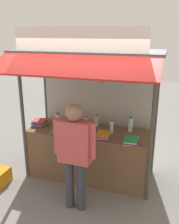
{
  "coord_description": "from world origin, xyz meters",
  "views": [
    {
      "loc": [
        1.26,
        -3.9,
        2.59
      ],
      "look_at": [
        0.0,
        0.0,
        1.26
      ],
      "focal_mm": 39.83,
      "sensor_mm": 36.0,
      "label": 1
    }
  ],
  "objects_px": {
    "magazine_stack_far_right": "(58,131)",
    "banana_bunch_rightmost": "(121,74)",
    "water_bottle_back_right": "(112,126)",
    "magazine_stack_right": "(103,135)",
    "water_bottle_far_left": "(58,120)",
    "water_bottle_front_left": "(96,121)",
    "banana_bunch_inner_right": "(60,74)",
    "banana_bunch_inner_left": "(102,78)",
    "banana_bunch_leftmost": "(137,77)",
    "water_bottle_mid_left": "(130,125)",
    "water_bottle_center": "(86,122)",
    "vendor_person": "(75,149)",
    "magazine_stack_rear_center": "(131,141)",
    "magazine_stack_back_left": "(40,122)"
  },
  "relations": [
    {
      "from": "banana_bunch_leftmost",
      "to": "magazine_stack_far_right",
      "type": "bearing_deg",
      "value": 171.36
    },
    {
      "from": "water_bottle_far_left",
      "to": "banana_bunch_leftmost",
      "type": "xyz_separation_m",
      "value": [
        1.46,
        -0.49,
        0.96
      ]
    },
    {
      "from": "water_bottle_front_left",
      "to": "banana_bunch_rightmost",
      "type": "distance_m",
      "value": 1.36
    },
    {
      "from": "water_bottle_back_right",
      "to": "magazine_stack_far_right",
      "type": "bearing_deg",
      "value": -159.34
    },
    {
      "from": "banana_bunch_leftmost",
      "to": "water_bottle_far_left",
      "type": "bearing_deg",
      "value": 161.56
    },
    {
      "from": "water_bottle_back_right",
      "to": "vendor_person",
      "type": "bearing_deg",
      "value": -108.0
    },
    {
      "from": "banana_bunch_rightmost",
      "to": "banana_bunch_leftmost",
      "type": "bearing_deg",
      "value": -0.44
    },
    {
      "from": "banana_bunch_inner_left",
      "to": "banana_bunch_leftmost",
      "type": "xyz_separation_m",
      "value": [
        0.5,
        -0.0,
        0.04
      ]
    },
    {
      "from": "water_bottle_center",
      "to": "water_bottle_far_left",
      "type": "bearing_deg",
      "value": -166.28
    },
    {
      "from": "water_bottle_mid_left",
      "to": "magazine_stack_rear_center",
      "type": "relative_size",
      "value": 0.94
    },
    {
      "from": "banana_bunch_inner_right",
      "to": "banana_bunch_rightmost",
      "type": "relative_size",
      "value": 1.26
    },
    {
      "from": "magazine_stack_rear_center",
      "to": "vendor_person",
      "type": "relative_size",
      "value": 0.18
    },
    {
      "from": "banana_bunch_inner_right",
      "to": "banana_bunch_inner_left",
      "type": "distance_m",
      "value": 0.65
    },
    {
      "from": "magazine_stack_rear_center",
      "to": "banana_bunch_inner_left",
      "type": "relative_size",
      "value": 0.96
    },
    {
      "from": "magazine_stack_rear_center",
      "to": "banana_bunch_leftmost",
      "type": "height_order",
      "value": "banana_bunch_leftmost"
    },
    {
      "from": "water_bottle_back_right",
      "to": "water_bottle_center",
      "type": "distance_m",
      "value": 0.5
    },
    {
      "from": "water_bottle_front_left",
      "to": "banana_bunch_inner_right",
      "type": "relative_size",
      "value": 0.78
    },
    {
      "from": "water_bottle_center",
      "to": "magazine_stack_back_left",
      "type": "xyz_separation_m",
      "value": [
        -0.88,
        -0.15,
        -0.05
      ]
    },
    {
      "from": "banana_bunch_inner_right",
      "to": "vendor_person",
      "type": "relative_size",
      "value": 0.18
    },
    {
      "from": "water_bottle_front_left",
      "to": "water_bottle_center",
      "type": "xyz_separation_m",
      "value": [
        -0.16,
        -0.11,
        -0.0
      ]
    },
    {
      "from": "vendor_person",
      "to": "water_bottle_far_left",
      "type": "bearing_deg",
      "value": -51.57
    },
    {
      "from": "water_bottle_center",
      "to": "banana_bunch_leftmost",
      "type": "distance_m",
      "value": 1.5
    },
    {
      "from": "water_bottle_front_left",
      "to": "banana_bunch_inner_right",
      "type": "height_order",
      "value": "banana_bunch_inner_right"
    },
    {
      "from": "banana_bunch_inner_right",
      "to": "water_bottle_mid_left",
      "type": "bearing_deg",
      "value": 33.73
    },
    {
      "from": "water_bottle_front_left",
      "to": "banana_bunch_rightmost",
      "type": "bearing_deg",
      "value": -51.95
    },
    {
      "from": "water_bottle_back_right",
      "to": "water_bottle_mid_left",
      "type": "bearing_deg",
      "value": 24.52
    },
    {
      "from": "water_bottle_far_left",
      "to": "magazine_stack_far_right",
      "type": "xyz_separation_m",
      "value": [
        0.13,
        -0.29,
        -0.09
      ]
    },
    {
      "from": "water_bottle_front_left",
      "to": "banana_bunch_leftmost",
      "type": "distance_m",
      "value": 1.45
    },
    {
      "from": "magazine_stack_back_left",
      "to": "banana_bunch_rightmost",
      "type": "height_order",
      "value": "banana_bunch_rightmost"
    },
    {
      "from": "banana_bunch_inner_left",
      "to": "banana_bunch_rightmost",
      "type": "bearing_deg",
      "value": 0.26
    },
    {
      "from": "water_bottle_front_left",
      "to": "magazine_stack_back_left",
      "type": "bearing_deg",
      "value": -166.12
    },
    {
      "from": "magazine_stack_right",
      "to": "magazine_stack_far_right",
      "type": "relative_size",
      "value": 1.27
    },
    {
      "from": "water_bottle_far_left",
      "to": "banana_bunch_leftmost",
      "type": "relative_size",
      "value": 1.02
    },
    {
      "from": "water_bottle_mid_left",
      "to": "banana_bunch_leftmost",
      "type": "bearing_deg",
      "value": -77.17
    },
    {
      "from": "water_bottle_back_right",
      "to": "magazine_stack_right",
      "type": "distance_m",
      "value": 0.27
    },
    {
      "from": "banana_bunch_inner_left",
      "to": "banana_bunch_leftmost",
      "type": "relative_size",
      "value": 1.15
    },
    {
      "from": "water_bottle_mid_left",
      "to": "magazine_stack_right",
      "type": "bearing_deg",
      "value": -136.74
    },
    {
      "from": "banana_bunch_leftmost",
      "to": "water_bottle_mid_left",
      "type": "bearing_deg",
      "value": 102.83
    },
    {
      "from": "water_bottle_far_left",
      "to": "magazine_stack_back_left",
      "type": "distance_m",
      "value": 0.38
    },
    {
      "from": "magazine_stack_rear_center",
      "to": "banana_bunch_rightmost",
      "type": "height_order",
      "value": "banana_bunch_rightmost"
    },
    {
      "from": "banana_bunch_inner_right",
      "to": "banana_bunch_leftmost",
      "type": "xyz_separation_m",
      "value": [
        1.15,
        -0.0,
        0.02
      ]
    },
    {
      "from": "banana_bunch_inner_left",
      "to": "water_bottle_center",
      "type": "bearing_deg",
      "value": 125.87
    },
    {
      "from": "water_bottle_back_right",
      "to": "magazine_stack_right",
      "type": "relative_size",
      "value": 0.73
    },
    {
      "from": "banana_bunch_rightmost",
      "to": "banana_bunch_inner_left",
      "type": "height_order",
      "value": "same"
    },
    {
      "from": "magazine_stack_right",
      "to": "banana_bunch_inner_right",
      "type": "distance_m",
      "value": 1.23
    },
    {
      "from": "magazine_stack_far_right",
      "to": "banana_bunch_rightmost",
      "type": "height_order",
      "value": "banana_bunch_rightmost"
    },
    {
      "from": "magazine_stack_far_right",
      "to": "banana_bunch_rightmost",
      "type": "bearing_deg",
      "value": -10.27
    },
    {
      "from": "water_bottle_far_left",
      "to": "magazine_stack_far_right",
      "type": "relative_size",
      "value": 1.08
    },
    {
      "from": "water_bottle_center",
      "to": "water_bottle_back_right",
      "type": "bearing_deg",
      "value": -9.69
    },
    {
      "from": "water_bottle_mid_left",
      "to": "banana_bunch_rightmost",
      "type": "xyz_separation_m",
      "value": [
        -0.07,
        -0.67,
        0.98
      ]
    }
  ]
}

